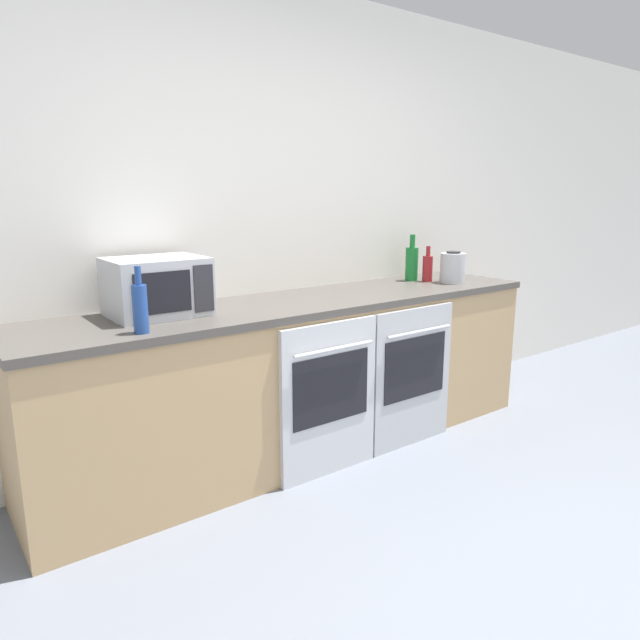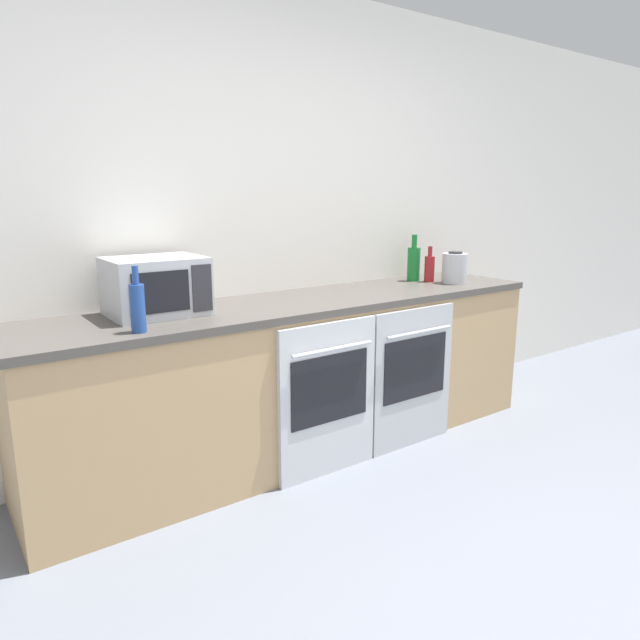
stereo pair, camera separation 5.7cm
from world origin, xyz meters
TOP-DOWN VIEW (x-y plane):
  - ground_plane at (0.00, 0.00)m, footprint 16.00×16.00m
  - wall_back at (0.00, 2.10)m, footprint 10.00×0.06m
  - counter_back at (0.00, 1.75)m, footprint 3.06×0.67m
  - oven_left at (-0.07, 1.41)m, footprint 0.60×0.06m
  - oven_right at (0.54, 1.41)m, footprint 0.60×0.06m
  - microwave at (-0.80, 1.83)m, footprint 0.44×0.36m
  - bottle_blue at (-0.99, 1.53)m, footprint 0.06×0.06m
  - bottle_red at (1.04, 1.80)m, footprint 0.07×0.07m
  - bottle_green at (0.99, 1.89)m, footprint 0.08×0.08m
  - kettle at (1.13, 1.66)m, footprint 0.16×0.16m

SIDE VIEW (x-z plane):
  - ground_plane at x=0.00m, z-range 0.00..0.00m
  - oven_left at x=-0.07m, z-range 0.01..0.83m
  - oven_right at x=0.54m, z-range 0.01..0.83m
  - counter_back at x=0.00m, z-range 0.00..0.88m
  - bottle_red at x=1.04m, z-range 0.86..1.09m
  - kettle at x=1.13m, z-range 0.88..1.08m
  - bottle_blue at x=-0.99m, z-range 0.85..1.14m
  - bottle_green at x=0.99m, z-range 0.85..1.16m
  - microwave at x=-0.80m, z-range 0.88..1.16m
  - wall_back at x=0.00m, z-range 0.00..2.60m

